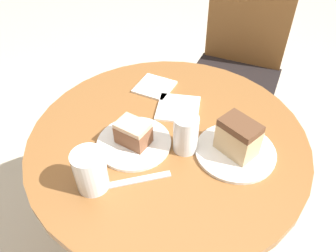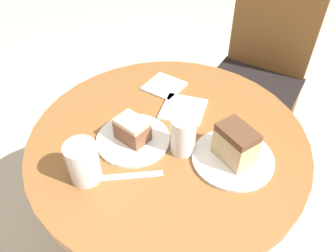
{
  "view_description": "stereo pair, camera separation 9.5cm",
  "coord_description": "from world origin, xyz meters",
  "px_view_note": "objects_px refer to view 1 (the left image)",
  "views": [
    {
      "loc": [
        0.24,
        -0.66,
        1.44
      ],
      "look_at": [
        0.0,
        0.0,
        0.79
      ],
      "focal_mm": 35.0,
      "sensor_mm": 36.0,
      "label": 1
    },
    {
      "loc": [
        0.32,
        -0.62,
        1.44
      ],
      "look_at": [
        0.0,
        0.0,
        0.79
      ],
      "focal_mm": 35.0,
      "sensor_mm": 36.0,
      "label": 2
    }
  ],
  "objects_px": {
    "glass_lemonade": "(186,136)",
    "cake_slice_near": "(133,133)",
    "plate_far": "(235,152)",
    "glass_water": "(91,173)",
    "cake_slice_far": "(238,138)",
    "chair": "(235,73)",
    "plate_near": "(134,143)"
  },
  "relations": [
    {
      "from": "glass_lemonade",
      "to": "cake_slice_near",
      "type": "bearing_deg",
      "value": -166.72
    },
    {
      "from": "plate_far",
      "to": "glass_water",
      "type": "distance_m",
      "value": 0.4
    },
    {
      "from": "plate_far",
      "to": "cake_slice_far",
      "type": "relative_size",
      "value": 1.76
    },
    {
      "from": "cake_slice_near",
      "to": "glass_lemonade",
      "type": "xyz_separation_m",
      "value": [
        0.15,
        0.03,
        0.01
      ]
    },
    {
      "from": "plate_far",
      "to": "glass_water",
      "type": "height_order",
      "value": "glass_water"
    },
    {
      "from": "cake_slice_near",
      "to": "chair",
      "type": "bearing_deg",
      "value": 79.5
    },
    {
      "from": "plate_near",
      "to": "cake_slice_near",
      "type": "bearing_deg",
      "value": 90.0
    },
    {
      "from": "plate_far",
      "to": "cake_slice_far",
      "type": "height_order",
      "value": "cake_slice_far"
    },
    {
      "from": "cake_slice_far",
      "to": "chair",
      "type": "bearing_deg",
      "value": 98.63
    },
    {
      "from": "plate_near",
      "to": "glass_lemonade",
      "type": "xyz_separation_m",
      "value": [
        0.15,
        0.03,
        0.05
      ]
    },
    {
      "from": "chair",
      "to": "cake_slice_far",
      "type": "relative_size",
      "value": 6.99
    },
    {
      "from": "plate_far",
      "to": "cake_slice_near",
      "type": "height_order",
      "value": "cake_slice_near"
    },
    {
      "from": "cake_slice_far",
      "to": "glass_lemonade",
      "type": "distance_m",
      "value": 0.14
    },
    {
      "from": "glass_lemonade",
      "to": "glass_water",
      "type": "height_order",
      "value": "glass_water"
    },
    {
      "from": "cake_slice_near",
      "to": "glass_lemonade",
      "type": "height_order",
      "value": "glass_lemonade"
    },
    {
      "from": "plate_far",
      "to": "glass_water",
      "type": "relative_size",
      "value": 1.95
    },
    {
      "from": "chair",
      "to": "plate_near",
      "type": "relative_size",
      "value": 4.18
    },
    {
      "from": "plate_near",
      "to": "cake_slice_near",
      "type": "xyz_separation_m",
      "value": [
        0.0,
        0.0,
        0.04
      ]
    },
    {
      "from": "cake_slice_far",
      "to": "glass_lemonade",
      "type": "bearing_deg",
      "value": -169.16
    },
    {
      "from": "chair",
      "to": "cake_slice_near",
      "type": "height_order",
      "value": "chair"
    },
    {
      "from": "plate_far",
      "to": "glass_lemonade",
      "type": "bearing_deg",
      "value": -169.16
    },
    {
      "from": "chair",
      "to": "plate_far",
      "type": "xyz_separation_m",
      "value": [
        0.12,
        -0.81,
        0.27
      ]
    },
    {
      "from": "plate_near",
      "to": "glass_lemonade",
      "type": "relative_size",
      "value": 1.87
    },
    {
      "from": "plate_far",
      "to": "glass_water",
      "type": "xyz_separation_m",
      "value": [
        -0.32,
        -0.23,
        0.05
      ]
    },
    {
      "from": "glass_lemonade",
      "to": "glass_water",
      "type": "relative_size",
      "value": 0.99
    },
    {
      "from": "cake_slice_far",
      "to": "glass_water",
      "type": "xyz_separation_m",
      "value": [
        -0.32,
        -0.23,
        -0.01
      ]
    },
    {
      "from": "chair",
      "to": "cake_slice_near",
      "type": "distance_m",
      "value": 0.94
    },
    {
      "from": "glass_water",
      "to": "plate_far",
      "type": "bearing_deg",
      "value": 35.84
    },
    {
      "from": "plate_near",
      "to": "glass_water",
      "type": "xyz_separation_m",
      "value": [
        -0.04,
        -0.17,
        0.05
      ]
    },
    {
      "from": "plate_near",
      "to": "plate_far",
      "type": "relative_size",
      "value": 0.95
    },
    {
      "from": "plate_near",
      "to": "glass_water",
      "type": "height_order",
      "value": "glass_water"
    },
    {
      "from": "cake_slice_near",
      "to": "glass_water",
      "type": "height_order",
      "value": "glass_water"
    }
  ]
}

